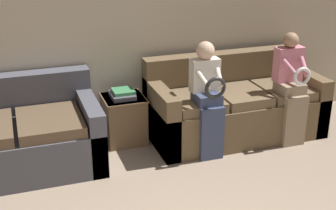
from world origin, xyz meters
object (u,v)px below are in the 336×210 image
(couch_side, at_px, (17,138))
(book_stack, at_px, (122,94))
(side_shelf, at_px, (124,118))
(child_left_seated, at_px, (208,94))
(child_right_seated, at_px, (291,84))
(couch_main, at_px, (234,107))

(couch_side, xyz_separation_m, book_stack, (1.15, 0.23, 0.25))
(couch_side, height_order, side_shelf, couch_side)
(child_left_seated, height_order, book_stack, child_left_seated)
(child_right_seated, bearing_deg, book_stack, 161.27)
(child_left_seated, relative_size, side_shelf, 2.29)
(couch_side, bearing_deg, child_right_seated, -7.14)
(couch_main, bearing_deg, child_left_seated, -144.28)
(couch_side, xyz_separation_m, side_shelf, (1.16, 0.23, -0.04))
(side_shelf, distance_m, book_stack, 0.29)
(child_right_seated, distance_m, side_shelf, 1.89)
(child_left_seated, distance_m, side_shelf, 1.04)
(couch_side, height_order, child_left_seated, child_left_seated)
(couch_side, bearing_deg, couch_main, -0.15)
(couch_main, relative_size, side_shelf, 3.71)
(book_stack, bearing_deg, child_right_seated, -18.73)
(side_shelf, height_order, book_stack, book_stack)
(child_left_seated, bearing_deg, child_right_seated, 0.02)
(couch_side, xyz_separation_m, child_left_seated, (1.91, -0.36, 0.36))
(couch_main, distance_m, child_left_seated, 0.70)
(child_right_seated, distance_m, book_stack, 1.85)
(couch_main, xyz_separation_m, side_shelf, (-1.25, 0.24, -0.06))
(child_right_seated, height_order, side_shelf, child_right_seated)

